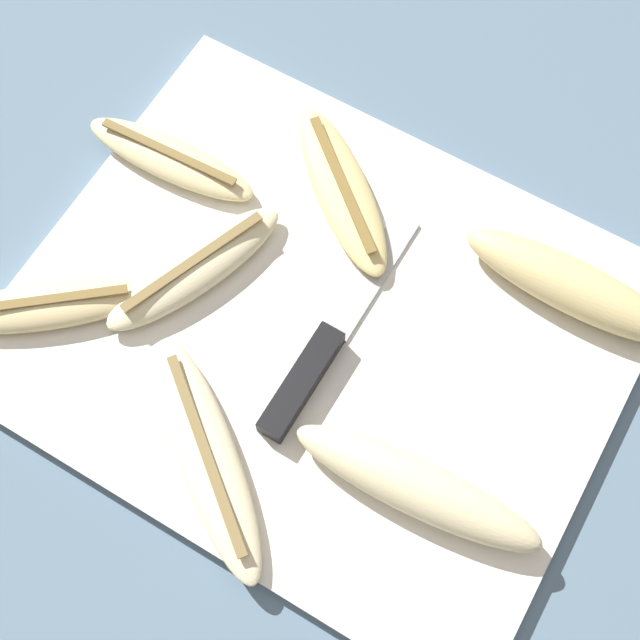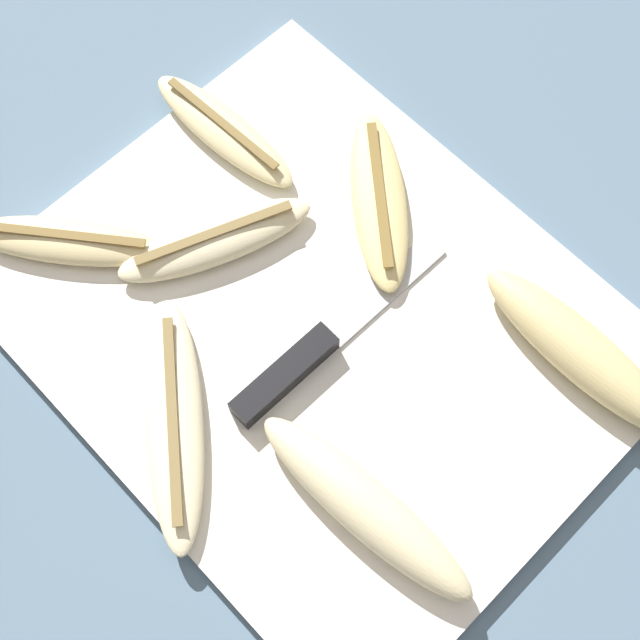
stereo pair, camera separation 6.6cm
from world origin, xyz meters
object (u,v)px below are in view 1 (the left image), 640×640
(banana_pale_long, at_px, (195,268))
(banana_golden_short, at_px, (342,190))
(banana_bright_far, at_px, (207,456))
(banana_ripe_center, at_px, (46,306))
(knife, at_px, (315,361))
(banana_spotted_left, at_px, (572,286))
(banana_soft_right, at_px, (171,159))
(banana_cream_curved, at_px, (417,487))

(banana_pale_long, bearing_deg, banana_golden_short, 61.48)
(banana_bright_far, bearing_deg, banana_ripe_center, 168.20)
(banana_ripe_center, bearing_deg, banana_bright_far, -11.80)
(knife, relative_size, banana_ripe_center, 1.40)
(banana_spotted_left, bearing_deg, banana_ripe_center, -147.75)
(banana_spotted_left, distance_m, banana_soft_right, 0.33)
(banana_spotted_left, relative_size, banana_golden_short, 1.15)
(banana_ripe_center, relative_size, banana_cream_curved, 0.79)
(banana_spotted_left, xyz_separation_m, banana_golden_short, (-0.19, -0.01, -0.01))
(banana_bright_far, bearing_deg, knife, 73.68)
(banana_bright_far, bearing_deg, banana_spotted_left, 55.83)
(banana_pale_long, bearing_deg, banana_ripe_center, -133.93)
(banana_spotted_left, height_order, banana_cream_curved, banana_spotted_left)
(banana_cream_curved, distance_m, banana_golden_short, 0.24)
(banana_ripe_center, relative_size, banana_soft_right, 0.96)
(banana_golden_short, bearing_deg, banana_bright_far, -84.02)
(banana_bright_far, relative_size, banana_cream_curved, 0.94)
(knife, xyz_separation_m, banana_cream_curved, (0.11, -0.05, 0.01))
(banana_cream_curved, height_order, banana_pale_long, banana_cream_curved)
(banana_ripe_center, bearing_deg, banana_soft_right, 86.65)
(banana_soft_right, bearing_deg, banana_ripe_center, -93.35)
(banana_ripe_center, xyz_separation_m, banana_golden_short, (0.14, 0.20, -0.00))
(banana_spotted_left, height_order, banana_pale_long, banana_spotted_left)
(knife, xyz_separation_m, banana_spotted_left, (0.14, 0.15, 0.01))
(banana_cream_curved, bearing_deg, banana_spotted_left, 81.37)
(banana_spotted_left, height_order, banana_ripe_center, banana_spotted_left)
(banana_pale_long, bearing_deg, banana_bright_far, -53.22)
(banana_soft_right, height_order, banana_cream_curved, banana_cream_curved)
(banana_cream_curved, bearing_deg, banana_bright_far, -158.70)
(banana_cream_curved, xyz_separation_m, banana_pale_long, (-0.23, 0.06, -0.01))
(banana_bright_far, distance_m, banana_spotted_left, 0.30)
(banana_spotted_left, relative_size, banana_cream_curved, 0.94)
(knife, bearing_deg, banana_spotted_left, 47.27)
(knife, height_order, banana_bright_far, banana_bright_far)
(knife, distance_m, banana_soft_right, 0.21)
(banana_golden_short, bearing_deg, banana_soft_right, -161.56)
(banana_spotted_left, bearing_deg, banana_bright_far, -124.17)
(banana_bright_far, height_order, banana_golden_short, same)
(banana_spotted_left, height_order, banana_soft_right, banana_spotted_left)
(banana_ripe_center, distance_m, banana_cream_curved, 0.31)
(banana_cream_curved, bearing_deg, banana_pale_long, 164.21)
(banana_bright_far, xyz_separation_m, banana_cream_curved, (0.14, 0.05, 0.01))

